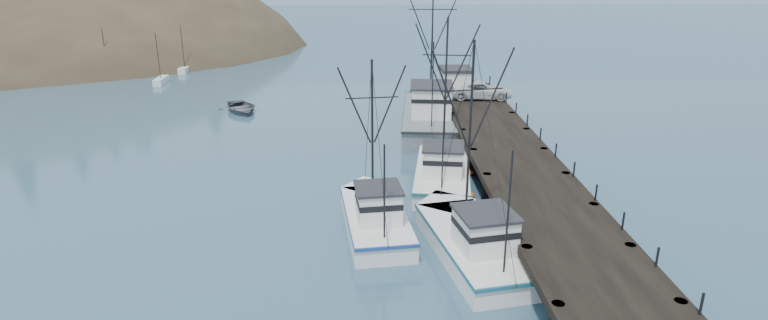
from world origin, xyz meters
TOP-DOWN VIEW (x-y plane):
  - ground at (0.00, 0.00)m, footprint 400.00×400.00m
  - pier at (14.00, 16.00)m, footprint 6.00×44.00m
  - moored_sailboats at (-30.34, 56.58)m, footprint 21.54×19.01m
  - trawler_near at (9.23, 3.94)m, footprint 5.73×11.92m
  - trawler_mid at (4.00, 7.26)m, footprint 4.48×10.41m
  - trawler_far at (8.98, 14.60)m, footprint 5.15×11.72m
  - work_vessel at (9.60, 28.36)m, footprint 6.33×16.81m
  - pier_shed at (12.50, 32.50)m, footprint 3.00×3.20m
  - pickup_truck at (14.86, 31.27)m, footprint 6.13×3.15m
  - motorboat at (-9.14, 34.62)m, footprint 5.90×6.67m

SIDE VIEW (x-z plane):
  - ground at x=0.00m, z-range 0.00..0.00m
  - motorboat at x=-9.14m, z-range -0.57..0.57m
  - moored_sailboats at x=-30.34m, z-range -2.84..3.51m
  - trawler_mid at x=4.00m, z-range -4.37..6.01m
  - trawler_near at x=9.23m, z-range -5.14..6.78m
  - trawler_far at x=8.98m, z-range -5.11..6.75m
  - work_vessel at x=9.60m, z-range -5.69..8.15m
  - pier at x=14.00m, z-range 0.69..2.69m
  - pickup_truck at x=14.86m, z-range 2.00..3.65m
  - pier_shed at x=12.50m, z-range 2.02..4.82m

